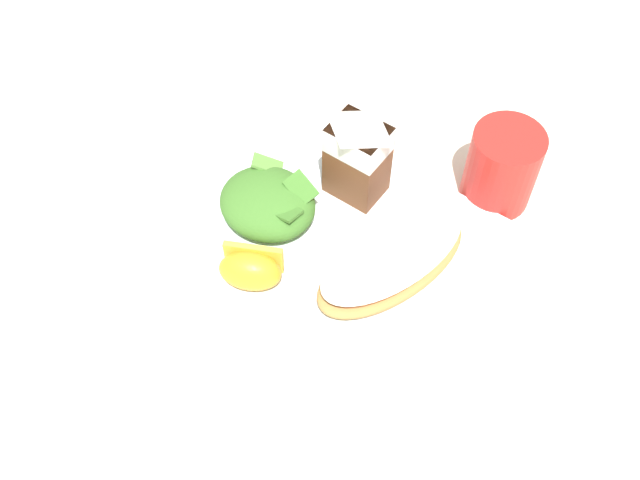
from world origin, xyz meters
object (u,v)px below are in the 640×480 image
(orange_wedge_front, at_px, (251,269))
(paper_napkin, at_px, (92,228))
(green_salad_pile, at_px, (268,203))
(white_plate, at_px, (320,250))
(milk_carton, at_px, (358,151))
(drinking_red_cup, at_px, (502,168))
(metal_fork, at_px, (280,411))
(cheesy_pizza_bread, at_px, (392,261))

(orange_wedge_front, distance_m, paper_napkin, 0.19)
(orange_wedge_front, bearing_deg, green_salad_pile, 116.51)
(white_plate, xyz_separation_m, green_salad_pile, (-0.06, 0.00, 0.03))
(milk_carton, bearing_deg, orange_wedge_front, -96.26)
(milk_carton, xyz_separation_m, drinking_red_cup, (0.12, 0.09, -0.03))
(paper_napkin, bearing_deg, drinking_red_cup, 41.93)
(milk_carton, bearing_deg, paper_napkin, -135.65)
(white_plate, relative_size, orange_wedge_front, 4.01)
(milk_carton, xyz_separation_m, metal_fork, (0.08, -0.24, -0.07))
(orange_wedge_front, xyz_separation_m, drinking_red_cup, (0.13, 0.24, 0.01))
(orange_wedge_front, bearing_deg, milk_carton, 83.74)
(cheesy_pizza_bread, height_order, orange_wedge_front, orange_wedge_front)
(cheesy_pizza_bread, height_order, metal_fork, cheesy_pizza_bread)
(metal_fork, height_order, drinking_red_cup, drinking_red_cup)
(paper_napkin, height_order, metal_fork, metal_fork)
(orange_wedge_front, height_order, metal_fork, orange_wedge_front)
(metal_fork, bearing_deg, paper_napkin, 170.96)
(cheesy_pizza_bread, relative_size, milk_carton, 1.69)
(cheesy_pizza_bread, bearing_deg, drinking_red_cup, 78.10)
(white_plate, distance_m, green_salad_pile, 0.07)
(metal_fork, distance_m, drinking_red_cup, 0.33)
(white_plate, bearing_deg, drinking_red_cup, 58.36)
(cheesy_pizza_bread, xyz_separation_m, green_salad_pile, (-0.14, -0.02, 0.00))
(green_salad_pile, height_order, milk_carton, milk_carton)
(cheesy_pizza_bread, relative_size, paper_napkin, 1.69)
(milk_carton, bearing_deg, drinking_red_cup, 37.42)
(milk_carton, bearing_deg, green_salad_pile, -122.95)
(white_plate, height_order, drinking_red_cup, drinking_red_cup)
(paper_napkin, height_order, drinking_red_cup, drinking_red_cup)
(cheesy_pizza_bread, bearing_deg, orange_wedge_front, -139.48)
(paper_napkin, relative_size, drinking_red_cup, 1.22)
(green_salad_pile, bearing_deg, white_plate, -0.19)
(cheesy_pizza_bread, xyz_separation_m, drinking_red_cup, (0.03, 0.16, 0.01))
(white_plate, distance_m, orange_wedge_front, 0.08)
(milk_carton, distance_m, drinking_red_cup, 0.15)
(metal_fork, bearing_deg, milk_carton, 109.12)
(orange_wedge_front, xyz_separation_m, paper_napkin, (-0.18, -0.04, -0.03))
(white_plate, distance_m, metal_fork, 0.17)
(paper_napkin, bearing_deg, green_salad_pile, 37.72)
(cheesy_pizza_bread, relative_size, metal_fork, 0.98)
(drinking_red_cup, bearing_deg, orange_wedge_front, -119.03)
(green_salad_pile, height_order, drinking_red_cup, drinking_red_cup)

